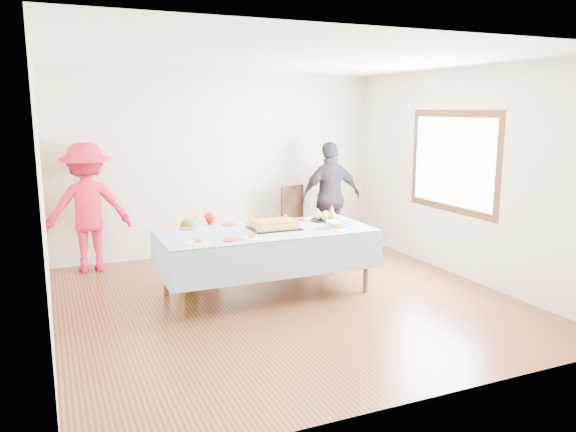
% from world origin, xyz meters
% --- Properties ---
extents(ground, '(5.00, 5.00, 0.00)m').
position_xyz_m(ground, '(0.00, 0.00, 0.00)').
color(ground, '#4C2615').
rests_on(ground, ground).
extents(room_walls, '(5.04, 5.04, 2.72)m').
position_xyz_m(room_walls, '(0.05, 0.00, 1.77)').
color(room_walls, beige).
rests_on(room_walls, ground).
extents(party_table, '(2.50, 1.10, 0.78)m').
position_xyz_m(party_table, '(-0.12, 0.31, 0.72)').
color(party_table, brown).
rests_on(party_table, ground).
extents(birthday_cake, '(0.57, 0.44, 0.10)m').
position_xyz_m(birthday_cake, '(-0.01, 0.35, 0.83)').
color(birthday_cake, black).
rests_on(birthday_cake, party_table).
extents(rolls_tray, '(0.37, 0.37, 0.11)m').
position_xyz_m(rolls_tray, '(0.78, 0.54, 0.83)').
color(rolls_tray, black).
rests_on(rolls_tray, party_table).
extents(punch_bowl, '(0.30, 0.30, 0.07)m').
position_xyz_m(punch_bowl, '(0.75, 0.13, 0.82)').
color(punch_bowl, silver).
rests_on(punch_bowl, party_table).
extents(party_hat, '(0.10, 0.10, 0.16)m').
position_xyz_m(party_hat, '(0.99, 0.77, 0.86)').
color(party_hat, white).
rests_on(party_hat, party_table).
extents(fork_pile, '(0.24, 0.18, 0.07)m').
position_xyz_m(fork_pile, '(0.58, 0.12, 0.81)').
color(fork_pile, white).
rests_on(fork_pile, party_table).
extents(plate_red_far_a, '(0.17, 0.17, 0.01)m').
position_xyz_m(plate_red_far_a, '(-0.97, 0.75, 0.79)').
color(plate_red_far_a, red).
rests_on(plate_red_far_a, party_table).
extents(plate_red_far_b, '(0.18, 0.18, 0.01)m').
position_xyz_m(plate_red_far_b, '(-0.43, 0.77, 0.79)').
color(plate_red_far_b, red).
rests_on(plate_red_far_b, party_table).
extents(plate_red_far_c, '(0.18, 0.18, 0.01)m').
position_xyz_m(plate_red_far_c, '(-0.14, 0.73, 0.79)').
color(plate_red_far_c, red).
rests_on(plate_red_far_c, party_table).
extents(plate_red_far_d, '(0.17, 0.17, 0.01)m').
position_xyz_m(plate_red_far_d, '(0.48, 0.71, 0.79)').
color(plate_red_far_d, red).
rests_on(plate_red_far_d, party_table).
extents(plate_red_near, '(0.17, 0.17, 0.01)m').
position_xyz_m(plate_red_near, '(-0.68, -0.03, 0.79)').
color(plate_red_near, red).
rests_on(plate_red_near, party_table).
extents(plate_white_left, '(0.22, 0.22, 0.01)m').
position_xyz_m(plate_white_left, '(-1.03, -0.03, 0.79)').
color(plate_white_left, white).
rests_on(plate_white_left, party_table).
extents(plate_white_mid, '(0.22, 0.22, 0.01)m').
position_xyz_m(plate_white_mid, '(-0.43, -0.05, 0.79)').
color(plate_white_mid, white).
rests_on(plate_white_mid, party_table).
extents(plate_white_right, '(0.21, 0.21, 0.01)m').
position_xyz_m(plate_white_right, '(0.66, -0.01, 0.79)').
color(plate_white_right, white).
rests_on(plate_white_right, party_table).
extents(dining_chair, '(0.56, 0.56, 1.02)m').
position_xyz_m(dining_chair, '(1.06, 2.03, 0.57)').
color(dining_chair, black).
rests_on(dining_chair, ground).
extents(toddler_left, '(0.35, 0.26, 0.87)m').
position_xyz_m(toddler_left, '(-0.53, 1.33, 0.43)').
color(toddler_left, red).
rests_on(toddler_left, ground).
extents(toddler_mid, '(0.48, 0.39, 0.84)m').
position_xyz_m(toddler_mid, '(-0.87, 1.08, 0.42)').
color(toddler_mid, '#386B23').
rests_on(toddler_mid, ground).
extents(toddler_right, '(0.43, 0.36, 0.79)m').
position_xyz_m(toddler_right, '(0.97, 0.90, 0.39)').
color(toddler_right, tan).
rests_on(toddler_right, ground).
extents(adult_left, '(1.14, 0.66, 1.75)m').
position_xyz_m(adult_left, '(-1.97, 2.20, 0.87)').
color(adult_left, red).
rests_on(adult_left, ground).
extents(adult_right, '(1.00, 0.44, 1.70)m').
position_xyz_m(adult_right, '(1.55, 1.87, 0.85)').
color(adult_right, '#2F2735').
rests_on(adult_right, ground).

